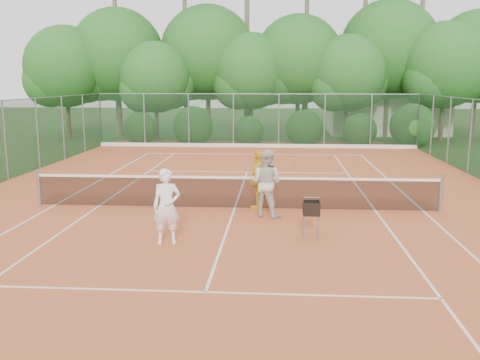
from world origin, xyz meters
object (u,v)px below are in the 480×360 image
at_px(player_center_grp, 266,183).
at_px(ball_hopper, 311,209).
at_px(player_white, 167,206).
at_px(player_yellow, 259,179).

distance_m(player_center_grp, ball_hopper, 2.29).
bearing_deg(ball_hopper, player_center_grp, 121.49).
height_order(player_white, player_center_grp, player_center_grp).
relative_size(player_yellow, ball_hopper, 1.98).
distance_m(player_center_grp, player_yellow, 0.92).
xyz_separation_m(player_white, player_center_grp, (2.22, 2.69, 0.08)).
bearing_deg(player_white, ball_hopper, 0.25).
bearing_deg(ball_hopper, player_yellow, 117.25).
height_order(player_center_grp, ball_hopper, player_center_grp).
bearing_deg(player_center_grp, ball_hopper, -60.31).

